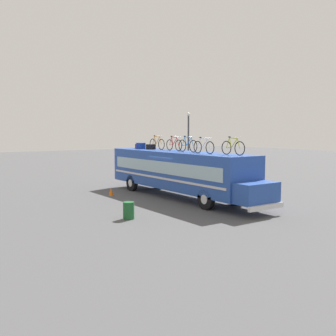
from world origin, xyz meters
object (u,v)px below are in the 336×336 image
(rooftop_bicycle_5, at_px, (233,147))
(street_lamp, at_px, (188,141))
(bus, at_px, (179,171))
(traffic_cone, at_px, (111,192))
(luggage_bag_3, at_px, (151,147))
(trash_bin, at_px, (129,210))
(luggage_bag_1, at_px, (139,146))
(rooftop_bicycle_3, at_px, (188,145))
(rooftop_bicycle_2, at_px, (174,145))
(rooftop_bicycle_4, at_px, (204,147))
(rooftop_bicycle_1, at_px, (157,144))
(luggage_bag_2, at_px, (141,146))

(rooftop_bicycle_5, bearing_deg, street_lamp, 151.89)
(bus, bearing_deg, traffic_cone, -134.64)
(luggage_bag_3, relative_size, trash_bin, 0.64)
(luggage_bag_1, xyz_separation_m, rooftop_bicycle_3, (5.78, -0.10, 0.24))
(rooftop_bicycle_2, distance_m, traffic_cone, 4.92)
(rooftop_bicycle_4, bearing_deg, rooftop_bicycle_3, 169.36)
(rooftop_bicycle_2, bearing_deg, rooftop_bicycle_1, -177.88)
(rooftop_bicycle_1, height_order, rooftop_bicycle_3, rooftop_bicycle_3)
(traffic_cone, bearing_deg, rooftop_bicycle_4, 26.79)
(luggage_bag_3, relative_size, rooftop_bicycle_1, 0.29)
(bus, distance_m, street_lamp, 10.17)
(luggage_bag_2, distance_m, rooftop_bicycle_5, 8.76)
(bus, height_order, street_lamp, street_lamp)
(rooftop_bicycle_2, xyz_separation_m, trash_bin, (4.47, -5.76, -2.78))
(rooftop_bicycle_1, distance_m, rooftop_bicycle_4, 5.52)
(bus, distance_m, luggage_bag_2, 4.60)
(traffic_cone, bearing_deg, rooftop_bicycle_2, 60.63)
(bus, bearing_deg, rooftop_bicycle_1, 173.74)
(rooftop_bicycle_4, distance_m, trash_bin, 5.89)
(luggage_bag_3, distance_m, trash_bin, 9.32)
(luggage_bag_3, height_order, rooftop_bicycle_4, rooftop_bicycle_4)
(luggage_bag_3, bearing_deg, luggage_bag_2, -158.59)
(rooftop_bicycle_4, height_order, trash_bin, rooftop_bicycle_4)
(bus, relative_size, traffic_cone, 26.40)
(rooftop_bicycle_1, bearing_deg, rooftop_bicycle_4, -5.83)
(rooftop_bicycle_1, relative_size, traffic_cone, 3.60)
(luggage_bag_3, bearing_deg, bus, -4.05)
(rooftop_bicycle_1, bearing_deg, trash_bin, -41.99)
(luggage_bag_1, relative_size, luggage_bag_2, 0.71)
(trash_bin, distance_m, traffic_cone, 6.81)
(rooftop_bicycle_2, relative_size, trash_bin, 2.10)
(rooftop_bicycle_5, distance_m, traffic_cone, 8.58)
(trash_bin, relative_size, traffic_cone, 1.60)
(street_lamp, bearing_deg, luggage_bag_3, -57.70)
(luggage_bag_3, relative_size, rooftop_bicycle_5, 0.30)
(rooftop_bicycle_2, bearing_deg, street_lamp, 136.44)
(luggage_bag_1, height_order, trash_bin, luggage_bag_1)
(luggage_bag_1, bearing_deg, luggage_bag_2, -20.96)
(rooftop_bicycle_4, bearing_deg, rooftop_bicycle_5, 13.85)
(rooftop_bicycle_1, distance_m, rooftop_bicycle_2, 1.85)
(bus, distance_m, traffic_cone, 4.52)
(rooftop_bicycle_3, bearing_deg, trash_bin, -63.78)
(traffic_cone, bearing_deg, luggage_bag_1, 122.42)
(luggage_bag_1, xyz_separation_m, rooftop_bicycle_4, (7.66, -0.45, 0.22))
(luggage_bag_2, distance_m, rooftop_bicycle_2, 3.35)
(rooftop_bicycle_1, xyz_separation_m, rooftop_bicycle_4, (5.49, -0.56, -0.01))
(luggage_bag_3, xyz_separation_m, trash_bin, (6.98, -5.62, -2.56))
(bus, distance_m, rooftop_bicycle_5, 4.63)
(rooftop_bicycle_2, xyz_separation_m, rooftop_bicycle_5, (5.44, -0.19, 0.01))
(luggage_bag_2, relative_size, rooftop_bicycle_4, 0.36)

